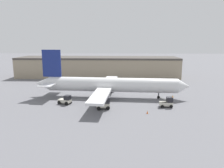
# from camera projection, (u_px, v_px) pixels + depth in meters

# --- Properties ---
(ground_plane) EXTENTS (400.00, 400.00, 0.00)m
(ground_plane) POSITION_uv_depth(u_px,v_px,m) (112.00, 97.00, 55.18)
(ground_plane) COLOR slate
(terminal_building) EXTENTS (62.40, 13.59, 7.83)m
(terminal_building) POSITION_uv_depth(u_px,v_px,m) (98.00, 67.00, 86.75)
(terminal_building) COLOR gray
(terminal_building) RESTS_ON ground_plane
(airplane) EXTENTS (39.03, 31.67, 11.90)m
(airplane) POSITION_uv_depth(u_px,v_px,m) (108.00, 85.00, 54.66)
(airplane) COLOR silver
(airplane) RESTS_ON ground_plane
(ground_crew_worker) EXTENTS (0.37, 0.37, 1.67)m
(ground_crew_worker) POSITION_uv_depth(u_px,v_px,m) (172.00, 99.00, 50.51)
(ground_crew_worker) COLOR #1E2338
(ground_crew_worker) RESTS_ON ground_plane
(baggage_tug) EXTENTS (3.01, 2.48, 2.49)m
(baggage_tug) POSITION_uv_depth(u_px,v_px,m) (104.00, 104.00, 45.71)
(baggage_tug) COLOR beige
(baggage_tug) RESTS_ON ground_plane
(belt_loader_truck) EXTENTS (2.72, 1.88, 2.17)m
(belt_loader_truck) POSITION_uv_depth(u_px,v_px,m) (167.00, 102.00, 46.98)
(belt_loader_truck) COLOR beige
(belt_loader_truck) RESTS_ON ground_plane
(pushback_tug) EXTENTS (3.20, 2.60, 2.07)m
(pushback_tug) POSITION_uv_depth(u_px,v_px,m) (66.00, 100.00, 49.14)
(pushback_tug) COLOR beige
(pushback_tug) RESTS_ON ground_plane
(safety_cone_near) EXTENTS (0.36, 0.36, 0.55)m
(safety_cone_near) POSITION_uv_depth(u_px,v_px,m) (147.00, 112.00, 42.82)
(safety_cone_near) COLOR #EF590F
(safety_cone_near) RESTS_ON ground_plane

